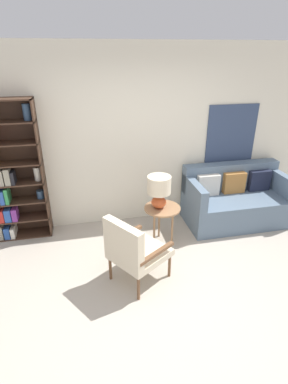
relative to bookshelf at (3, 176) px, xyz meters
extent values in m
plane|color=#B2A899|center=(1.88, -1.85, -0.99)|extent=(14.00, 14.00, 0.00)
cube|color=silver|center=(1.88, 0.18, 0.36)|extent=(6.40, 0.06, 2.70)
cube|color=#334260|center=(3.47, 0.14, 0.31)|extent=(0.83, 0.02, 1.03)
cube|color=#422B1E|center=(0.53, 0.00, 0.02)|extent=(0.02, 0.30, 2.02)
cube|color=#422B1E|center=(0.10, 0.00, -0.98)|extent=(0.88, 0.30, 0.02)
cube|color=#422B1E|center=(0.10, 0.15, 0.02)|extent=(0.88, 0.01, 2.02)
cube|color=#422B1E|center=(0.10, 0.00, -0.69)|extent=(0.88, 0.30, 0.02)
cube|color=gray|center=(-0.19, -0.05, -0.86)|extent=(0.09, 0.18, 0.21)
cube|color=#2D56A8|center=(-0.09, -0.01, -0.88)|extent=(0.08, 0.25, 0.18)
cube|color=silver|center=(-0.01, -0.01, -0.89)|extent=(0.06, 0.25, 0.16)
cube|color=#422B1E|center=(0.10, 0.00, -0.40)|extent=(0.88, 0.30, 0.02)
cube|color=red|center=(-0.12, -0.01, -0.59)|extent=(0.08, 0.25, 0.19)
cube|color=#2D56A8|center=(-0.03, -0.02, -0.59)|extent=(0.09, 0.23, 0.19)
cube|color=#7A338C|center=(0.06, -0.05, -0.58)|extent=(0.07, 0.18, 0.19)
cube|color=#422B1E|center=(0.10, 0.00, -0.12)|extent=(0.88, 0.30, 0.02)
cube|color=#2D56A8|center=(-0.05, -0.02, -0.29)|extent=(0.06, 0.23, 0.20)
cube|color=#338C4C|center=(0.01, -0.03, -0.28)|extent=(0.05, 0.22, 0.23)
cylinder|color=#334C6B|center=(0.45, 0.00, -0.33)|extent=(0.10, 0.10, 0.13)
cube|color=#422B1E|center=(0.10, 0.00, 0.17)|extent=(0.88, 0.30, 0.02)
cube|color=gray|center=(-0.02, -0.04, 0.00)|extent=(0.09, 0.19, 0.22)
cube|color=gray|center=(0.07, -0.05, 0.01)|extent=(0.07, 0.17, 0.23)
cube|color=black|center=(0.14, -0.05, -0.02)|extent=(0.04, 0.18, 0.18)
cylinder|color=beige|center=(0.46, 0.00, -0.01)|extent=(0.10, 0.10, 0.20)
cube|color=#422B1E|center=(0.10, 0.00, 0.45)|extent=(0.88, 0.30, 0.02)
cube|color=#422B1E|center=(0.10, 0.00, 0.74)|extent=(0.88, 0.30, 0.02)
cylinder|color=#334C6B|center=(0.45, 0.00, 0.85)|extent=(0.11, 0.11, 0.21)
cylinder|color=brown|center=(2.03, -1.37, -0.82)|extent=(0.04, 0.04, 0.32)
cylinder|color=brown|center=(1.76, -0.97, -0.82)|extent=(0.04, 0.04, 0.32)
cylinder|color=brown|center=(1.58, -1.67, -0.82)|extent=(0.04, 0.04, 0.32)
cylinder|color=brown|center=(1.31, -1.27, -0.82)|extent=(0.04, 0.04, 0.32)
cube|color=beige|center=(1.67, -1.32, -0.62)|extent=(0.83, 0.82, 0.08)
cube|color=beige|center=(1.46, -1.46, -0.34)|extent=(0.40, 0.53, 0.47)
cube|color=brown|center=(1.82, -1.54, -0.48)|extent=(0.49, 0.35, 0.04)
cube|color=brown|center=(1.53, -1.10, -0.48)|extent=(0.49, 0.35, 0.04)
cube|color=slate|center=(3.47, -0.31, -0.76)|extent=(1.61, 0.83, 0.46)
cube|color=slate|center=(3.47, 0.00, -0.30)|extent=(1.61, 0.20, 0.45)
cube|color=slate|center=(2.72, -0.31, -0.37)|extent=(0.12, 0.83, 0.32)
cube|color=slate|center=(4.22, -0.31, -0.37)|extent=(0.12, 0.83, 0.32)
cube|color=beige|center=(3.02, -0.15, -0.36)|extent=(0.36, 0.12, 0.34)
cube|color=#B27538|center=(3.47, -0.15, -0.36)|extent=(0.36, 0.12, 0.34)
cube|color=#1E2338|center=(3.92, -0.15, -0.36)|extent=(0.36, 0.12, 0.34)
cylinder|color=#99704C|center=(2.13, -0.64, -0.42)|extent=(0.51, 0.51, 0.02)
cylinder|color=#99704C|center=(2.13, -0.48, -0.71)|extent=(0.03, 0.03, 0.55)
cylinder|color=#99704C|center=(2.00, -0.71, -0.71)|extent=(0.03, 0.03, 0.55)
cylinder|color=#99704C|center=(2.27, -0.71, -0.71)|extent=(0.03, 0.03, 0.55)
ellipsoid|color=#C65128|center=(2.08, -0.62, -0.32)|extent=(0.21, 0.21, 0.17)
cylinder|color=tan|center=(2.08, -0.62, -0.21)|extent=(0.02, 0.02, 0.06)
cylinder|color=beige|center=(2.08, -0.62, -0.06)|extent=(0.32, 0.32, 0.24)
camera|label=1|loc=(1.11, -4.18, 1.57)|focal=28.00mm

